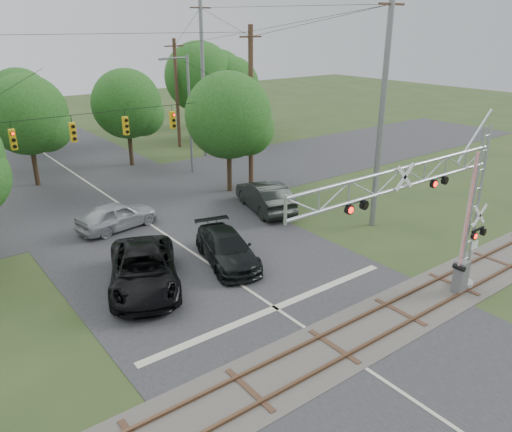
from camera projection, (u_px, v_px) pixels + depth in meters
ground at (375, 375)px, 17.51m from camera, size 160.00×160.00×0.00m
road_main at (218, 270)px, 24.93m from camera, size 14.00×90.00×0.02m
road_cross at (110, 198)px, 35.32m from camera, size 90.00×12.00×0.02m
railroad_track at (334, 347)px, 18.98m from camera, size 90.00×3.20×0.17m
crossing_gantry at (433, 208)px, 19.73m from camera, size 11.58×0.97×7.58m
traffic_signal_span at (140, 124)px, 30.81m from camera, size 19.34×0.36×11.50m
pickup_black at (144, 269)px, 23.03m from camera, size 5.44×7.28×1.84m
car_dark at (227, 248)px, 25.47m from camera, size 3.60×5.88×1.59m
sedan_silver at (117, 216)px, 29.74m from camera, size 5.11×2.68×1.66m
suv_dark at (265, 196)px, 32.70m from camera, size 3.50×6.17×1.93m
streetlight at (188, 109)px, 39.51m from camera, size 2.49×0.26×9.32m
utility_poles at (141, 105)px, 33.62m from camera, size 25.69×25.79×13.49m
treeline at (75, 102)px, 40.66m from camera, size 49.29×29.63×10.02m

